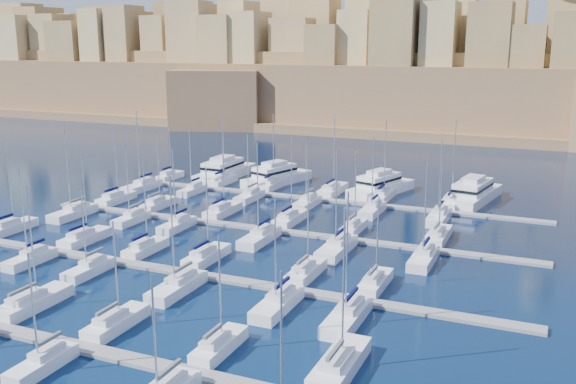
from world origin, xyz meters
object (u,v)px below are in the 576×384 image
at_px(motor_yacht_a, 224,170).
at_px(motor_yacht_d, 473,193).
at_px(motor_yacht_b, 276,176).
at_px(sailboat_2, 33,302).
at_px(motor_yacht_c, 380,186).
at_px(sailboat_4, 219,346).

bearing_deg(motor_yacht_a, motor_yacht_d, -0.30).
relative_size(motor_yacht_a, motor_yacht_b, 1.07).
distance_m(sailboat_2, motor_yacht_a, 72.42).
bearing_deg(sailboat_2, motor_yacht_b, 91.19).
bearing_deg(sailboat_2, motor_yacht_d, 61.13).
xyz_separation_m(motor_yacht_b, motor_yacht_d, (40.41, 0.68, 0.00)).
relative_size(motor_yacht_c, motor_yacht_d, 0.91).
distance_m(sailboat_2, sailboat_4, 24.56).
bearing_deg(sailboat_2, motor_yacht_a, 101.53).
bearing_deg(motor_yacht_a, motor_yacht_b, -4.22).
bearing_deg(motor_yacht_a, sailboat_2, -78.47).
bearing_deg(motor_yacht_d, motor_yacht_a, 179.70).
height_order(motor_yacht_b, motor_yacht_d, same).
height_order(motor_yacht_a, motor_yacht_b, same).
distance_m(sailboat_4, motor_yacht_d, 73.04).
xyz_separation_m(sailboat_4, motor_yacht_b, (-26.00, 70.91, 1.01)).
relative_size(sailboat_4, motor_yacht_c, 0.69).
bearing_deg(motor_yacht_b, motor_yacht_c, -0.46).
distance_m(motor_yacht_a, motor_yacht_d, 53.44).
distance_m(sailboat_2, motor_yacht_c, 72.98).
relative_size(sailboat_2, motor_yacht_b, 0.81).
height_order(sailboat_2, motor_yacht_b, sailboat_2).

